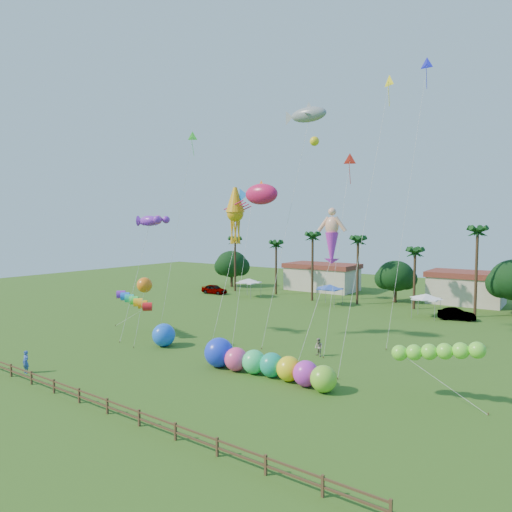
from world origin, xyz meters
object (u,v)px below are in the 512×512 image
Objects in this scene: car_b at (456,314)px; caterpillar_inflatable at (262,363)px; spectator_a at (26,362)px; blue_ball at (164,335)px; spectator_b at (319,347)px; car_a at (214,289)px.

car_b is 0.37× the size of caterpillar_inflatable.
blue_ball reaches higher than spectator_a.
car_b is at bearing 75.90° from caterpillar_inflatable.
spectator_b is at bearing 46.58° from spectator_a.
caterpillar_inflatable reaches higher than spectator_a.
car_a is 2.83× the size of spectator_b.
spectator_b is at bearing 148.32° from car_b.
caterpillar_inflatable reaches higher than car_a.
spectator_a is at bearing -104.18° from blue_ball.
spectator_b is (16.83, 17.69, -0.09)m from spectator_a.
car_a is at bearing 110.55° from spectator_a.
car_a reaches higher than car_b.
car_a is 33.58m from blue_ball.
car_a is at bearing 75.65° from car_b.
spectator_b is (31.81, -22.59, 0.03)m from car_a.
caterpillar_inflatable is (-1.06, -7.35, 0.20)m from spectator_b.
spectator_b reaches higher than car_a.
blue_ball reaches higher than spectator_b.
car_a is 42.98m from spectator_a.
car_b is (38.40, 1.26, -0.07)m from car_a.
spectator_b is at bearing -127.52° from car_a.
car_b is at bearing 60.73° from spectator_a.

